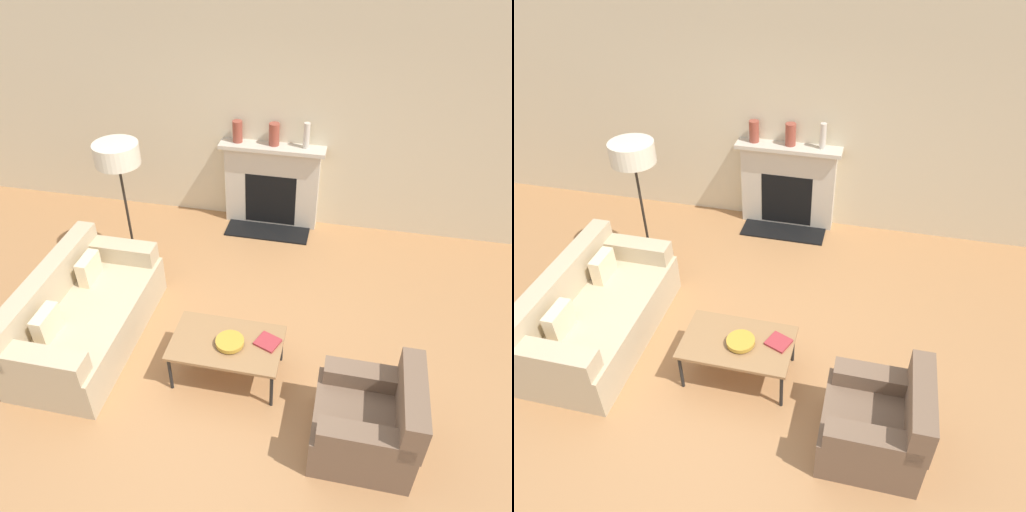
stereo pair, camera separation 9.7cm
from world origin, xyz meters
The scene contains 12 objects.
ground_plane centered at (0.00, 0.00, 0.00)m, with size 18.00×18.00×0.00m, color #A87547.
wall_back centered at (0.00, 2.90, 1.45)m, with size 18.00×0.06×2.90m.
fireplace centered at (0.10, 2.75, 0.56)m, with size 1.36×0.59×1.15m.
couch centered at (-1.36, 0.19, 0.31)m, with size 0.95×1.84×0.81m.
armchair_near centered at (1.50, -0.47, 0.32)m, with size 0.82×0.78×0.84m.
coffee_table centered at (0.18, 0.03, 0.41)m, with size 1.03×0.63×0.44m.
bowl centered at (0.22, 0.01, 0.47)m, with size 0.26×0.26×0.06m.
book centered at (0.55, 0.10, 0.45)m, with size 0.26×0.25×0.02m.
floor_lamp centered at (-1.38, 1.50, 1.40)m, with size 0.50×0.50×1.59m.
mantel_vase_left centered at (-0.36, 2.77, 1.29)m, with size 0.13×0.13×0.27m.
mantel_vase_center_left centered at (0.11, 2.77, 1.29)m, with size 0.13×0.13×0.28m.
mantel_vase_center_right centered at (0.52, 2.77, 1.31)m, with size 0.08×0.08×0.32m.
Camera 2 is at (1.19, -2.99, 3.85)m, focal length 35.00 mm.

